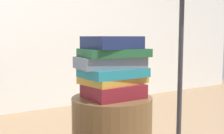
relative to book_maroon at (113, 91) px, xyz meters
The scene contains 6 objects.
book_maroon is the anchor object (origin of this frame).
book_ochre 0.05m from the book_maroon, 59.13° to the left, with size 0.28×0.20×0.03m, color #B7842D.
book_teal 0.08m from the book_maroon, 63.48° to the left, with size 0.28×0.20×0.04m, color #1E727F.
book_slate 0.13m from the book_maroon, 106.58° to the left, with size 0.30×0.17×0.05m, color slate.
book_forest 0.17m from the book_maroon, 51.01° to the left, with size 0.29×0.20×0.04m, color #1E512D.
book_navy 0.22m from the book_maroon, 99.05° to the left, with size 0.23×0.19×0.06m, color #19234C.
Camera 1 is at (-0.68, -1.07, 0.81)m, focal length 44.98 mm.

